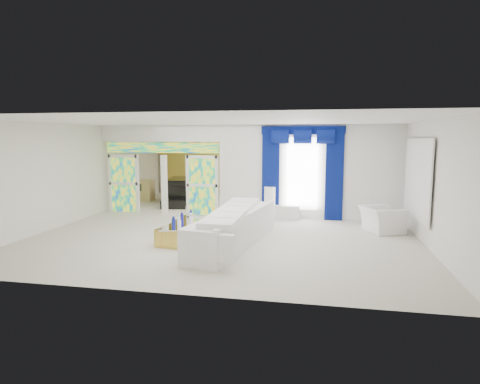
% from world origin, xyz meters
% --- Properties ---
extents(floor, '(12.00, 12.00, 0.00)m').
position_xyz_m(floor, '(0.00, 0.00, 0.00)').
color(floor, '#B7AF9E').
rests_on(floor, ground).
extents(dividing_wall, '(5.70, 0.18, 3.00)m').
position_xyz_m(dividing_wall, '(2.15, 1.00, 1.50)').
color(dividing_wall, white).
rests_on(dividing_wall, ground).
extents(dividing_header, '(4.30, 0.18, 0.55)m').
position_xyz_m(dividing_header, '(-2.85, 1.00, 2.73)').
color(dividing_header, white).
rests_on(dividing_header, dividing_wall).
extents(stained_panel_left, '(0.95, 0.04, 2.00)m').
position_xyz_m(stained_panel_left, '(-4.28, 1.00, 1.00)').
color(stained_panel_left, '#994C3F').
rests_on(stained_panel_left, ground).
extents(stained_panel_right, '(0.95, 0.04, 2.00)m').
position_xyz_m(stained_panel_right, '(-1.42, 1.00, 1.00)').
color(stained_panel_right, '#994C3F').
rests_on(stained_panel_right, ground).
extents(stained_transom, '(4.00, 0.05, 0.35)m').
position_xyz_m(stained_transom, '(-2.85, 1.00, 2.25)').
color(stained_transom, '#994C3F').
rests_on(stained_transom, dividing_header).
extents(window_pane, '(1.00, 0.02, 2.30)m').
position_xyz_m(window_pane, '(1.90, 0.90, 1.45)').
color(window_pane, white).
rests_on(window_pane, dividing_wall).
extents(blue_drape_left, '(0.55, 0.10, 2.80)m').
position_xyz_m(blue_drape_left, '(0.90, 0.87, 1.40)').
color(blue_drape_left, '#030B41').
rests_on(blue_drape_left, ground).
extents(blue_drape_right, '(0.55, 0.10, 2.80)m').
position_xyz_m(blue_drape_right, '(2.90, 0.87, 1.40)').
color(blue_drape_right, '#030B41').
rests_on(blue_drape_right, ground).
extents(blue_pelmet, '(2.60, 0.12, 0.25)m').
position_xyz_m(blue_pelmet, '(1.90, 0.87, 2.82)').
color(blue_pelmet, '#030B41').
rests_on(blue_pelmet, dividing_wall).
extents(wall_mirror, '(0.04, 2.70, 1.90)m').
position_xyz_m(wall_mirror, '(4.94, -1.00, 1.55)').
color(wall_mirror, white).
rests_on(wall_mirror, ground).
extents(gold_curtains, '(9.70, 0.12, 2.90)m').
position_xyz_m(gold_curtains, '(0.00, 5.90, 1.50)').
color(gold_curtains, '#B2992A').
rests_on(gold_curtains, ground).
extents(white_sofa, '(1.50, 4.15, 0.77)m').
position_xyz_m(white_sofa, '(0.45, -2.70, 0.39)').
color(white_sofa, white).
rests_on(white_sofa, ground).
extents(coffee_table, '(0.94, 2.00, 0.43)m').
position_xyz_m(coffee_table, '(-0.90, -2.40, 0.21)').
color(coffee_table, gold).
rests_on(coffee_table, ground).
extents(console_table, '(1.32, 0.44, 0.44)m').
position_xyz_m(console_table, '(1.19, 0.80, 0.22)').
color(console_table, silver).
rests_on(console_table, ground).
extents(table_lamp, '(0.36, 0.36, 0.58)m').
position_xyz_m(table_lamp, '(0.89, 0.80, 0.73)').
color(table_lamp, white).
rests_on(table_lamp, console_table).
extents(armchair, '(1.26, 1.34, 0.70)m').
position_xyz_m(armchair, '(4.17, -0.56, 0.35)').
color(armchair, white).
rests_on(armchair, ground).
extents(grand_piano, '(1.74, 2.11, 0.97)m').
position_xyz_m(grand_piano, '(-2.80, 3.51, 0.48)').
color(grand_piano, black).
rests_on(grand_piano, ground).
extents(piano_bench, '(0.96, 0.49, 0.30)m').
position_xyz_m(piano_bench, '(-2.80, 1.91, 0.15)').
color(piano_bench, black).
rests_on(piano_bench, ground).
extents(tv_console, '(0.62, 0.57, 0.87)m').
position_xyz_m(tv_console, '(-4.57, 3.47, 0.44)').
color(tv_console, tan).
rests_on(tv_console, ground).
extents(chandelier, '(0.60, 0.60, 0.60)m').
position_xyz_m(chandelier, '(-2.30, 3.40, 2.65)').
color(chandelier, gold).
rests_on(chandelier, ceiling).
extents(decanters, '(0.23, 1.29, 0.23)m').
position_xyz_m(decanters, '(-0.93, -2.44, 0.52)').
color(decanters, '#161591').
rests_on(decanters, coffee_table).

